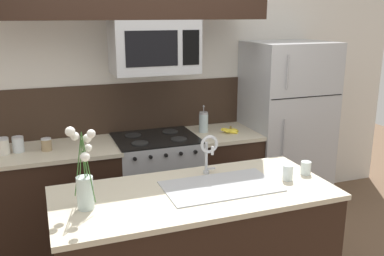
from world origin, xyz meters
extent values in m
cube|color=silver|center=(0.30, 1.28, 1.30)|extent=(5.20, 0.10, 2.60)
cube|color=#332319|center=(0.00, 1.22, 1.15)|extent=(3.41, 0.01, 0.48)
cube|color=black|center=(-0.89, 0.90, 0.44)|extent=(1.02, 0.62, 0.88)
cube|color=beige|center=(-0.89, 0.90, 0.89)|extent=(1.05, 0.65, 0.03)
cube|color=black|center=(0.68, 0.90, 0.44)|extent=(0.61, 0.62, 0.88)
cube|color=beige|center=(0.68, 0.90, 0.89)|extent=(0.64, 0.65, 0.03)
cube|color=#A8AAAF|center=(0.00, 0.90, 0.46)|extent=(0.76, 0.62, 0.91)
cube|color=black|center=(0.00, 0.90, 0.92)|extent=(0.76, 0.62, 0.01)
cylinder|color=black|center=(-0.18, 0.76, 0.93)|extent=(0.15, 0.15, 0.01)
cylinder|color=black|center=(0.18, 0.76, 0.93)|extent=(0.15, 0.15, 0.01)
cylinder|color=black|center=(-0.18, 1.04, 0.93)|extent=(0.15, 0.15, 0.01)
cylinder|color=black|center=(0.18, 1.04, 0.93)|extent=(0.15, 0.15, 0.01)
cylinder|color=black|center=(-0.27, 0.58, 0.85)|extent=(0.03, 0.02, 0.03)
cylinder|color=black|center=(-0.14, 0.58, 0.85)|extent=(0.03, 0.02, 0.03)
cylinder|color=black|center=(0.00, 0.58, 0.85)|extent=(0.03, 0.02, 0.03)
cylinder|color=black|center=(0.14, 0.58, 0.85)|extent=(0.03, 0.02, 0.03)
cylinder|color=black|center=(0.27, 0.58, 0.85)|extent=(0.03, 0.02, 0.03)
cube|color=#A8AAAF|center=(0.00, 0.88, 1.75)|extent=(0.74, 0.40, 0.46)
cube|color=black|center=(-0.07, 0.68, 1.75)|extent=(0.45, 0.00, 0.29)
cube|color=black|center=(0.27, 0.68, 1.75)|extent=(0.15, 0.00, 0.29)
cube|color=#A8AAAF|center=(1.40, 0.92, 0.88)|extent=(0.81, 0.72, 1.76)
cube|color=black|center=(1.40, 0.56, 1.27)|extent=(0.78, 0.00, 0.01)
cylinder|color=#99999E|center=(1.15, 0.54, 1.52)|extent=(0.01, 0.01, 0.32)
cylinder|color=#99999E|center=(1.15, 0.54, 0.74)|extent=(0.01, 0.01, 0.67)
cylinder|color=silver|center=(-1.30, 0.89, 0.97)|extent=(0.10, 0.10, 0.13)
cylinder|color=#B2B2B7|center=(-1.30, 0.89, 1.04)|extent=(0.09, 0.09, 0.01)
cylinder|color=silver|center=(-1.18, 0.92, 0.97)|extent=(0.09, 0.09, 0.12)
cylinder|color=#B2B2B7|center=(-1.18, 0.92, 1.04)|extent=(0.09, 0.09, 0.01)
cylinder|color=#997F5B|center=(-0.96, 0.88, 0.96)|extent=(0.09, 0.09, 0.10)
cylinder|color=#B2B2B7|center=(-0.96, 0.88, 1.01)|extent=(0.08, 0.08, 0.01)
ellipsoid|color=yellow|center=(0.72, 0.83, 0.93)|extent=(0.16, 0.14, 0.07)
ellipsoid|color=yellow|center=(0.73, 0.85, 0.93)|extent=(0.17, 0.10, 0.05)
ellipsoid|color=yellow|center=(0.74, 0.83, 0.93)|extent=(0.18, 0.05, 0.06)
ellipsoid|color=yellow|center=(0.74, 0.85, 0.93)|extent=(0.18, 0.06, 0.05)
ellipsoid|color=yellow|center=(0.75, 0.83, 0.93)|extent=(0.17, 0.10, 0.05)
ellipsoid|color=yellow|center=(0.75, 0.85, 0.93)|extent=(0.16, 0.14, 0.05)
cylinder|color=brown|center=(0.74, 0.84, 0.96)|extent=(0.02, 0.02, 0.03)
cylinder|color=silver|center=(0.50, 0.96, 1.00)|extent=(0.09, 0.09, 0.18)
cylinder|color=#A3A3AA|center=(0.50, 0.96, 1.10)|extent=(0.08, 0.08, 0.02)
cylinder|color=#A3A3AA|center=(0.50, 0.96, 1.14)|extent=(0.01, 0.01, 0.05)
sphere|color=#A3A3AA|center=(0.50, 0.96, 1.17)|extent=(0.02, 0.02, 0.02)
cube|color=black|center=(-0.08, -0.35, 0.44)|extent=(1.81, 0.80, 0.88)
cube|color=beige|center=(-0.08, -0.35, 0.89)|extent=(1.84, 0.83, 0.03)
cube|color=#ADAFB5|center=(0.10, -0.35, 0.91)|extent=(0.76, 0.44, 0.01)
cube|color=#ADAFB5|center=(-0.07, -0.35, 0.84)|extent=(0.30, 0.33, 0.15)
cube|color=#ADAFB5|center=(0.28, -0.35, 0.84)|extent=(0.30, 0.33, 0.15)
cylinder|color=#B7BABF|center=(0.10, -0.09, 0.92)|extent=(0.04, 0.04, 0.02)
cylinder|color=#B7BABF|center=(0.10, -0.09, 1.04)|extent=(0.02, 0.02, 0.22)
torus|color=#B7BABF|center=(0.10, -0.15, 1.15)|extent=(0.13, 0.02, 0.13)
cylinder|color=#B7BABF|center=(0.10, -0.20, 1.12)|extent=(0.02, 0.02, 0.06)
cube|color=#B7BABF|center=(0.14, -0.09, 0.95)|extent=(0.07, 0.01, 0.01)
cylinder|color=silver|center=(0.59, -0.40, 0.96)|extent=(0.07, 0.07, 0.11)
cylinder|color=silver|center=(0.77, -0.35, 0.96)|extent=(0.07, 0.07, 0.10)
cylinder|color=silver|center=(-0.78, -0.37, 1.01)|extent=(0.10, 0.10, 0.20)
cylinder|color=silver|center=(-0.78, -0.37, 0.95)|extent=(0.09, 0.09, 0.06)
cylinder|color=#386B2D|center=(-0.77, -0.36, 1.15)|extent=(0.04, 0.03, 0.37)
sphere|color=white|center=(-0.75, -0.35, 1.34)|extent=(0.05, 0.05, 0.05)
cylinder|color=#386B2D|center=(-0.78, -0.39, 1.11)|extent=(0.02, 0.04, 0.27)
sphere|color=white|center=(-0.77, -0.41, 1.25)|extent=(0.06, 0.06, 0.06)
cylinder|color=#386B2D|center=(-0.76, -0.41, 1.18)|extent=(0.05, 0.08, 0.41)
sphere|color=white|center=(-0.74, -0.45, 1.39)|extent=(0.05, 0.05, 0.05)
cylinder|color=#386B2D|center=(-0.80, -0.33, 1.15)|extent=(0.03, 0.10, 0.36)
sphere|color=white|center=(-0.81, -0.28, 1.34)|extent=(0.05, 0.05, 0.05)
cylinder|color=#386B2D|center=(-0.76, -0.35, 1.12)|extent=(0.04, 0.05, 0.30)
sphere|color=white|center=(-0.75, -0.33, 1.27)|extent=(0.04, 0.04, 0.04)
cylinder|color=#386B2D|center=(-0.81, -0.34, 1.17)|extent=(0.06, 0.07, 0.40)
sphere|color=white|center=(-0.84, -0.31, 1.38)|extent=(0.06, 0.06, 0.06)
camera|label=1|loc=(-1.00, -2.78, 2.04)|focal=40.00mm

